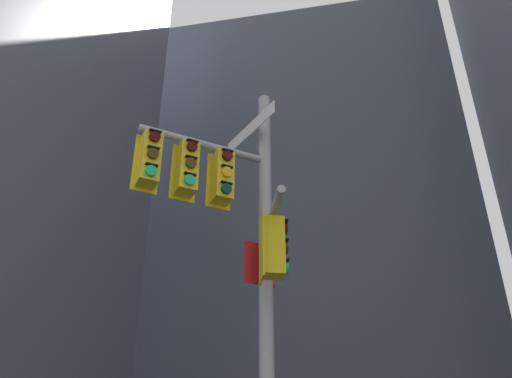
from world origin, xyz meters
The scene contains 2 objects.
building_mid_block centered at (-0.66, 25.67, 14.92)m, with size 17.74×17.74×29.83m, color #4C5460.
signal_pole_assembly centered at (-0.43, -0.46, 5.39)m, with size 2.74×2.10×8.92m.
Camera 1 is at (1.54, -8.94, 1.61)m, focal length 38.39 mm.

